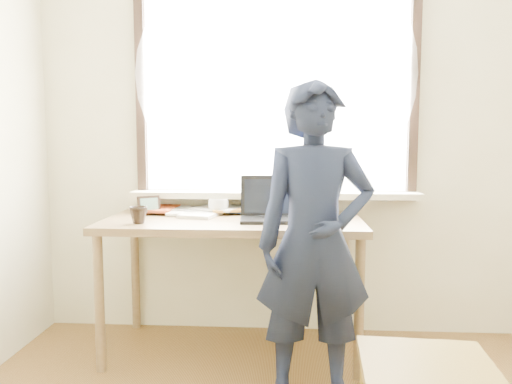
# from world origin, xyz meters

# --- Properties ---
(room_shell) EXTENTS (3.52, 4.02, 2.61)m
(room_shell) POSITION_xyz_m (-0.02, 0.20, 1.64)
(room_shell) COLOR beige
(room_shell) RESTS_ON ground
(desk) EXTENTS (1.52, 0.76, 0.82)m
(desk) POSITION_xyz_m (-0.44, 1.63, 0.73)
(desk) COLOR brown
(desk) RESTS_ON ground
(laptop) EXTENTS (0.39, 0.33, 0.25)m
(laptop) POSITION_xyz_m (-0.21, 1.60, 0.88)
(laptop) COLOR black
(laptop) RESTS_ON desk
(mug_white) EXTENTS (0.14, 0.14, 0.10)m
(mug_white) POSITION_xyz_m (-0.55, 1.79, 0.87)
(mug_white) COLOR white
(mug_white) RESTS_ON desk
(mug_dark) EXTENTS (0.13, 0.13, 0.09)m
(mug_dark) POSITION_xyz_m (-0.95, 1.42, 0.86)
(mug_dark) COLOR black
(mug_dark) RESTS_ON desk
(mouse) EXTENTS (0.10, 0.07, 0.04)m
(mouse) POSITION_xyz_m (0.05, 1.53, 0.83)
(mouse) COLOR black
(mouse) RESTS_ON desk
(desk_clutter) EXTENTS (0.73, 0.50, 0.04)m
(desk_clutter) POSITION_xyz_m (-0.65, 1.83, 0.83)
(desk_clutter) COLOR white
(desk_clutter) RESTS_ON desk
(book_a) EXTENTS (0.27, 0.31, 0.02)m
(book_a) POSITION_xyz_m (-0.80, 1.85, 0.83)
(book_a) COLOR white
(book_a) RESTS_ON desk
(book_b) EXTENTS (0.26, 0.30, 0.02)m
(book_b) POSITION_xyz_m (-0.03, 1.88, 0.83)
(book_b) COLOR white
(book_b) RESTS_ON desk
(picture_frame) EXTENTS (0.13, 0.09, 0.11)m
(picture_frame) POSITION_xyz_m (-0.98, 1.73, 0.87)
(picture_frame) COLOR black
(picture_frame) RESTS_ON desk
(work_chair) EXTENTS (0.50, 0.48, 0.48)m
(work_chair) POSITION_xyz_m (0.39, 0.46, 0.41)
(work_chair) COLOR olive
(work_chair) RESTS_ON ground
(person) EXTENTS (0.61, 0.43, 1.57)m
(person) POSITION_xyz_m (0.02, 1.10, 0.78)
(person) COLOR black
(person) RESTS_ON ground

